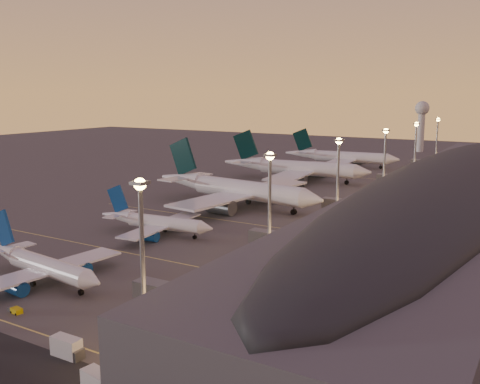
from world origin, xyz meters
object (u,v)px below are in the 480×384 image
airliner_narrow_north (155,222)px  airliner_wide_near (234,189)px  airliner_narrow_south (40,265)px  radar_tower (422,118)px  airliner_wide_far (340,157)px  baggage_tug_a (15,310)px  baggage_tug_b (153,298)px  airliner_wide_mid (294,168)px  catering_truck_a (68,348)px

airliner_narrow_north → airliner_wide_near: bearing=86.2°
airliner_narrow_south → radar_tower: 289.47m
airliner_narrow_north → airliner_wide_near: size_ratio=0.52×
airliner_narrow_south → airliner_wide_far: (-8.32, 195.37, 1.50)m
airliner_wide_near → airliner_wide_far: bearing=98.8°
airliner_narrow_south → baggage_tug_a: bearing=-48.6°
airliner_narrow_north → airliner_wide_far: 154.71m
airliner_narrow_south → radar_tower: radar_tower is taller
baggage_tug_a → airliner_narrow_south: bearing=132.1°
airliner_wide_far → airliner_narrow_south: bearing=-92.8°
airliner_narrow_north → radar_tower: bearing=81.2°
airliner_narrow_north → baggage_tug_a: bearing=-81.7°
airliner_wide_near → baggage_tug_b: airliner_wide_near is taller
airliner_wide_mid → airliner_wide_far: airliner_wide_mid is taller
airliner_narrow_north → catering_truck_a: airliner_narrow_north is taller
radar_tower → baggage_tug_a: (-2.10, -301.68, -21.44)m
airliner_wide_far → airliner_wide_near: bearing=-93.6°
airliner_narrow_north → airliner_wide_near: (-1.16, 43.21, 2.38)m
airliner_wide_mid → baggage_tug_a: (18.80, -154.59, -5.12)m
airliner_wide_near → catering_truck_a: bearing=-64.4°
radar_tower → baggage_tug_a: 302.45m
airliner_narrow_south → baggage_tug_a: airliner_narrow_south is taller
airliner_wide_far → catering_truck_a: bearing=-85.3°
baggage_tug_b → airliner_wide_mid: bearing=104.8°
baggage_tug_b → baggage_tug_a: bearing=-136.0°
airliner_wide_far → baggage_tug_b: airliner_wide_far is taller
airliner_narrow_south → airliner_narrow_north: bearing=101.3°
airliner_narrow_south → airliner_wide_far: bearing=98.4°
baggage_tug_a → catering_truck_a: (20.32, -6.30, 0.93)m
radar_tower → airliner_narrow_south: bearing=-92.3°
airliner_wide_near → baggage_tug_a: bearing=-74.5°
catering_truck_a → airliner_narrow_north: bearing=118.7°
baggage_tug_b → airliner_wide_near: bearing=111.5°
baggage_tug_a → catering_truck_a: size_ratio=0.63×
baggage_tug_a → baggage_tug_b: bearing=50.5°
airliner_wide_far → baggage_tug_b: size_ratio=14.65×
airliner_wide_near → catering_truck_a: airliner_wide_near is taller
radar_tower → baggage_tug_a: bearing=-90.4°
airliner_wide_mid → catering_truck_a: (39.11, -160.89, -4.19)m
airliner_wide_near → airliner_wide_far: (-3.36, 111.42, -0.71)m
airliner_wide_far → catering_truck_a: airliner_wide_far is taller
airliner_narrow_north → baggage_tug_a: 55.39m
airliner_narrow_north → catering_truck_a: bearing=-66.3°
airliner_narrow_south → catering_truck_a: size_ratio=7.21×
radar_tower → airliner_wide_near: bearing=-94.6°
airliner_wide_mid → radar_tower: (20.89, 147.09, 16.33)m
airliner_wide_near → catering_truck_a: 108.97m
airliner_narrow_north → airliner_wide_far: size_ratio=0.59×
airliner_narrow_south → catering_truck_a: (29.58, -19.32, -2.09)m
airliner_narrow_south → airliner_wide_near: airliner_wide_near is taller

